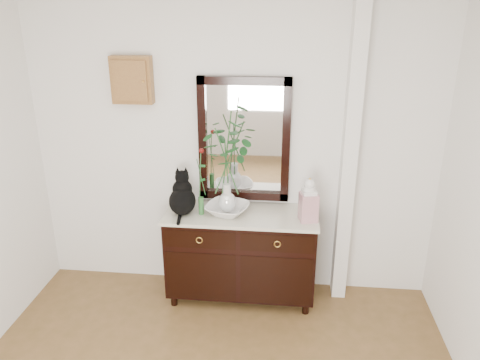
# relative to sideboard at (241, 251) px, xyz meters

# --- Properties ---
(wall_back) EXTENTS (3.60, 0.04, 2.70)m
(wall_back) POSITION_rel_sideboard_xyz_m (-0.10, 0.25, 0.88)
(wall_back) COLOR silver
(wall_back) RESTS_ON ground
(pilaster) EXTENTS (0.12, 0.20, 2.70)m
(pilaster) POSITION_rel_sideboard_xyz_m (0.90, 0.17, 0.88)
(pilaster) COLOR silver
(pilaster) RESTS_ON ground
(sideboard) EXTENTS (1.33, 0.52, 0.82)m
(sideboard) POSITION_rel_sideboard_xyz_m (0.00, 0.00, 0.00)
(sideboard) COLOR black
(sideboard) RESTS_ON ground
(wall_mirror) EXTENTS (0.80, 0.06, 1.10)m
(wall_mirror) POSITION_rel_sideboard_xyz_m (-0.00, 0.24, 0.97)
(wall_mirror) COLOR black
(wall_mirror) RESTS_ON wall_back
(key_cabinet) EXTENTS (0.35, 0.10, 0.40)m
(key_cabinet) POSITION_rel_sideboard_xyz_m (-0.95, 0.21, 1.48)
(key_cabinet) COLOR brown
(key_cabinet) RESTS_ON wall_back
(cat) EXTENTS (0.31, 0.36, 0.38)m
(cat) POSITION_rel_sideboard_xyz_m (-0.51, -0.04, 0.56)
(cat) COLOR black
(cat) RESTS_ON sideboard
(lotus_bowl) EXTENTS (0.45, 0.45, 0.09)m
(lotus_bowl) POSITION_rel_sideboard_xyz_m (-0.12, -0.02, 0.42)
(lotus_bowl) COLOR silver
(lotus_bowl) RESTS_ON sideboard
(vase_branches) EXTENTS (0.51, 0.51, 0.91)m
(vase_branches) POSITION_rel_sideboard_xyz_m (-0.12, -0.02, 0.85)
(vase_branches) COLOR silver
(vase_branches) RESTS_ON lotus_bowl
(bud_vase_rose) EXTENTS (0.10, 0.10, 0.61)m
(bud_vase_rose) POSITION_rel_sideboard_xyz_m (-0.34, -0.05, 0.68)
(bud_vase_rose) COLOR #326E33
(bud_vase_rose) RESTS_ON sideboard
(ginger_jar) EXTENTS (0.17, 0.17, 0.38)m
(ginger_jar) POSITION_rel_sideboard_xyz_m (0.57, -0.07, 0.57)
(ginger_jar) COLOR silver
(ginger_jar) RESTS_ON sideboard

